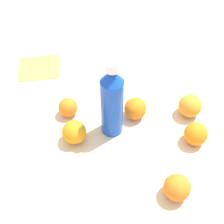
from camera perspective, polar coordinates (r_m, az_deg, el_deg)
ground_plane at (r=1.00m, az=-0.49°, el=-1.48°), size 2.40×2.40×0.00m
water_bottle at (r=0.88m, az=0.00°, el=1.90°), size 0.07×0.07×0.26m
orange_0 at (r=0.98m, az=4.35°, el=0.64°), size 0.07×0.07×0.07m
orange_1 at (r=1.02m, az=14.32°, el=1.10°), size 0.08×0.08×0.08m
orange_2 at (r=1.00m, az=-8.18°, el=0.86°), size 0.06×0.06×0.06m
orange_3 at (r=0.83m, az=12.01°, el=-13.61°), size 0.07×0.07×0.07m
orange_4 at (r=0.95m, az=15.32°, el=-3.97°), size 0.07×0.07×0.07m
orange_5 at (r=0.92m, az=-7.06°, el=-3.74°), size 0.07×0.07×0.07m
folded_napkin at (r=1.21m, az=-13.42°, el=8.10°), size 0.19×0.18×0.01m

